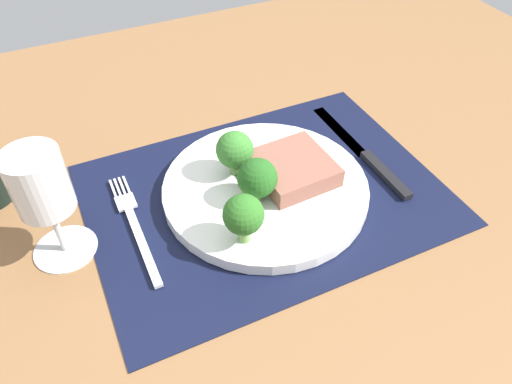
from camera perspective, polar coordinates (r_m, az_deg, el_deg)
The scene contains 10 objects.
ground_plane at distance 65.87cm, azimuth 1.06°, elevation -1.27°, with size 140.00×110.00×3.00cm, color brown.
placemat at distance 64.72cm, azimuth 1.08°, elevation -0.23°, with size 44.97×33.08×0.30cm, color black.
plate at distance 64.06cm, azimuth 1.09°, elevation 0.38°, with size 26.48×26.48×1.60cm, color white.
steak at distance 64.10cm, azimuth 4.28°, elevation 2.77°, with size 9.29×9.51×2.53cm, color #8C5647.
broccoli_near_fork at distance 62.89cm, azimuth -2.47°, elevation 4.83°, with size 4.83×4.83×6.22cm.
broccoli_back_left at distance 59.47cm, azimuth 0.16°, elevation 1.58°, with size 4.93×4.93×5.78cm.
broccoli_near_steak at distance 54.16cm, azimuth -1.45°, elevation -2.72°, with size 4.66×4.66×6.40cm.
fork at distance 62.08cm, azimuth -13.77°, elevation -3.75°, with size 2.40×19.20×0.50cm.
knife at distance 71.58cm, azimuth 12.62°, elevation 4.11°, with size 1.80×23.00×0.80cm.
wine_glass at distance 56.13cm, azimuth -23.44°, elevation 0.18°, with size 7.34×7.34×14.35cm.
Camera 1 is at (-20.82, -41.60, 45.14)cm, focal length 34.75 mm.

